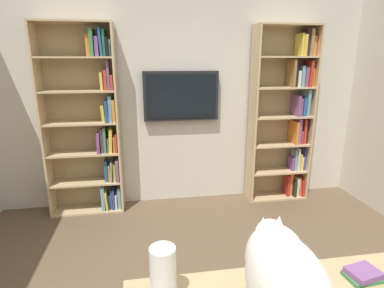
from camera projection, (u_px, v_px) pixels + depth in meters
The scene contains 8 objects.
wall_back at pixel (184, 93), 3.71m from camera, with size 4.52×0.06×2.70m, color beige.
bookshelf_left at pixel (287, 116), 3.82m from camera, with size 0.75×0.28×2.13m.
bookshelf_right at pixel (91, 124), 3.47m from camera, with size 0.82×0.28×2.13m.
wall_mounted_tv at pixel (181, 96), 3.63m from camera, with size 0.89×0.07×0.58m.
cat at pixel (283, 279), 1.17m from camera, with size 0.28×0.61×0.39m.
paper_towel_roll at pixel (163, 276), 1.29m from camera, with size 0.11×0.11×0.26m, color white.
coffee_mug at pixel (306, 276), 1.41m from camera, with size 0.08×0.08×0.10m, color white.
desk_book_stack at pixel (364, 274), 1.46m from camera, with size 0.18×0.14×0.05m.
Camera 1 is at (0.50, 1.48, 1.74)m, focal length 28.89 mm.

